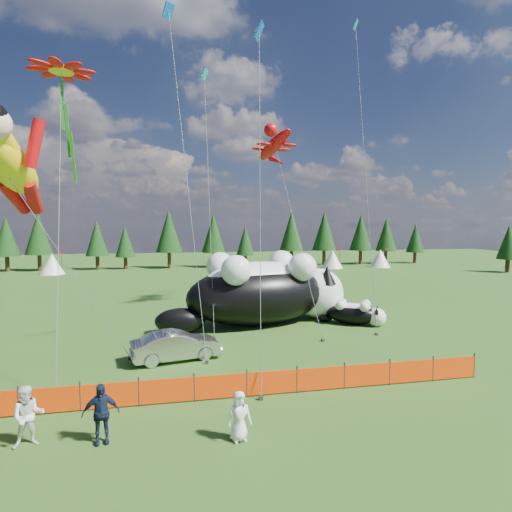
% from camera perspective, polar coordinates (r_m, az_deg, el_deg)
% --- Properties ---
extents(ground, '(160.00, 160.00, 0.00)m').
position_cam_1_polar(ground, '(18.92, -6.06, -16.02)').
color(ground, '#123309').
rests_on(ground, ground).
extents(safety_fence, '(22.06, 0.06, 1.10)m').
position_cam_1_polar(safety_fence, '(15.96, -5.03, -18.06)').
color(safety_fence, '#262626').
rests_on(safety_fence, ground).
extents(tree_line, '(90.00, 4.00, 8.00)m').
position_cam_1_polar(tree_line, '(62.74, -9.89, 1.97)').
color(tree_line, black).
rests_on(tree_line, ground).
extents(festival_tents, '(50.00, 3.20, 2.80)m').
position_cam_1_polar(festival_tents, '(59.25, 0.97, -0.62)').
color(festival_tents, white).
rests_on(festival_tents, ground).
extents(cat_large, '(13.17, 6.78, 4.81)m').
position_cam_1_polar(cat_large, '(26.82, 1.58, -4.85)').
color(cat_large, black).
rests_on(cat_large, ground).
extents(cat_small, '(4.05, 3.13, 1.63)m').
position_cam_1_polar(cat_small, '(27.61, 13.98, -7.90)').
color(cat_small, black).
rests_on(cat_small, ground).
extents(car, '(4.56, 2.40, 1.43)m').
position_cam_1_polar(car, '(20.41, -11.29, -12.44)').
color(car, silver).
rests_on(car, ground).
extents(spectator_b, '(0.99, 0.71, 1.83)m').
position_cam_1_polar(spectator_b, '(14.51, -29.78, -19.25)').
color(spectator_b, white).
rests_on(spectator_b, ground).
extents(spectator_c, '(1.15, 0.70, 1.84)m').
position_cam_1_polar(spectator_c, '(13.79, -21.31, -20.21)').
color(spectator_c, '#131D36').
rests_on(spectator_c, ground).
extents(spectator_e, '(0.82, 0.61, 1.54)m').
position_cam_1_polar(spectator_e, '(13.16, -2.42, -21.88)').
color(spectator_e, white).
rests_on(spectator_e, ground).
extents(superhero_kite, '(6.69, 5.25, 11.78)m').
position_cam_1_polar(superhero_kite, '(19.07, -31.78, 11.05)').
color(superhero_kite, yellow).
rests_on(superhero_kite, ground).
extents(gecko_kite, '(5.16, 13.53, 16.03)m').
position_cam_1_polar(gecko_kite, '(32.36, 2.61, 15.50)').
color(gecko_kite, red).
rests_on(gecko_kite, ground).
extents(flower_kite, '(3.77, 7.15, 14.73)m').
position_cam_1_polar(flower_kite, '(22.71, -26.03, 22.31)').
color(flower_kite, red).
rests_on(flower_kite, ground).
extents(diamond_kite_a, '(2.17, 6.16, 19.99)m').
position_cam_1_polar(diamond_kite_a, '(26.71, -12.21, 29.79)').
color(diamond_kite_a, '#0B56B2').
rests_on(diamond_kite_a, ground).
extents(diamond_kite_b, '(1.15, 5.84, 21.40)m').
position_cam_1_polar(diamond_kite_b, '(31.73, 14.23, 26.97)').
color(diamond_kite_b, '#0C938E').
rests_on(diamond_kite_b, ground).
extents(diamond_kite_c, '(1.11, 4.68, 16.27)m').
position_cam_1_polar(diamond_kite_c, '(20.26, 0.47, 27.97)').
color(diamond_kite_c, '#0B56B2').
rests_on(diamond_kite_c, ground).
extents(diamond_kite_d, '(0.72, 7.12, 18.47)m').
position_cam_1_polar(diamond_kite_d, '(30.57, -7.33, 23.08)').
color(diamond_kite_d, '#0C938E').
rests_on(diamond_kite_d, ground).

